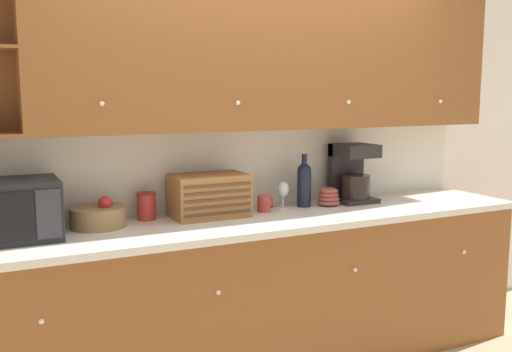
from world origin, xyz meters
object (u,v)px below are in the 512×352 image
object	(u,v)px
bread_box	(209,196)
mug	(265,203)
coffee_maker	(352,173)
wine_bottle	(304,183)
microwave	(5,211)
fruit_basket	(98,216)
bowl_stack_on_counter	(329,197)
storage_canister	(146,206)
wine_glass	(283,190)

from	to	relation	value
bread_box	mug	xyz separation A→B (m)	(0.36, -0.01, -0.08)
bread_box	coffee_maker	bearing A→B (deg)	1.67
mug	wine_bottle	size ratio (longest dim) A/B	0.29
microwave	bread_box	xyz separation A→B (m)	(1.10, 0.07, -0.02)
microwave	fruit_basket	bearing A→B (deg)	10.38
microwave	coffee_maker	size ratio (longest dim) A/B	1.32
microwave	bowl_stack_on_counter	distance (m)	1.92
fruit_basket	bread_box	size ratio (longest dim) A/B	0.68
mug	bowl_stack_on_counter	world-z (taller)	bowl_stack_on_counter
fruit_basket	storage_canister	xyz separation A→B (m)	(0.28, 0.06, 0.02)
bread_box	bowl_stack_on_counter	bearing A→B (deg)	-1.90
bread_box	wine_glass	xyz separation A→B (m)	(0.51, 0.03, -0.01)
bread_box	coffee_maker	xyz separation A→B (m)	(1.04, 0.03, 0.07)
storage_canister	wine_glass	xyz separation A→B (m)	(0.86, -0.06, 0.04)
bowl_stack_on_counter	coffee_maker	bearing A→B (deg)	14.53
fruit_basket	wine_glass	size ratio (longest dim) A/B	1.72
fruit_basket	mug	size ratio (longest dim) A/B	2.98
wine_bottle	bowl_stack_on_counter	xyz separation A→B (m)	(0.16, -0.05, -0.10)
coffee_maker	wine_glass	bearing A→B (deg)	-179.63
mug	coffee_maker	xyz separation A→B (m)	(0.68, 0.04, 0.14)
microwave	storage_canister	bearing A→B (deg)	11.28
wine_glass	mug	bearing A→B (deg)	-165.80
bread_box	mug	size ratio (longest dim) A/B	4.40
microwave	bowl_stack_on_counter	bearing A→B (deg)	1.16
fruit_basket	wine_bottle	xyz separation A→B (m)	(1.29, 0.00, 0.09)
microwave	fruit_basket	size ratio (longest dim) A/B	1.72
wine_glass	coffee_maker	distance (m)	0.53
microwave	wine_bottle	distance (m)	1.76
wine_glass	bowl_stack_on_counter	xyz separation A→B (m)	(0.31, -0.05, -0.06)
wine_bottle	storage_canister	bearing A→B (deg)	176.45
bowl_stack_on_counter	bread_box	bearing A→B (deg)	178.10
microwave	fruit_basket	distance (m)	0.48
wine_bottle	coffee_maker	xyz separation A→B (m)	(0.38, 0.01, 0.04)
fruit_basket	mug	distance (m)	1.00
microwave	wine_glass	bearing A→B (deg)	3.30
microwave	wine_glass	distance (m)	1.61
microwave	storage_canister	size ratio (longest dim) A/B	3.27
bread_box	wine_glass	bearing A→B (deg)	3.03
fruit_basket	mug	xyz separation A→B (m)	(1.00, -0.03, -0.01)
coffee_maker	bowl_stack_on_counter	bearing A→B (deg)	-165.47
mug	wine_bottle	world-z (taller)	wine_bottle
microwave	coffee_maker	bearing A→B (deg)	2.58
bread_box	wine_glass	distance (m)	0.51
wine_bottle	microwave	bearing A→B (deg)	-177.19
fruit_basket	bread_box	world-z (taller)	bread_box
wine_bottle	bowl_stack_on_counter	world-z (taller)	wine_bottle
fruit_basket	mug	bearing A→B (deg)	-1.71
fruit_basket	storage_canister	bearing A→B (deg)	12.73
storage_canister	mug	distance (m)	0.72
wine_glass	microwave	bearing A→B (deg)	-176.70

